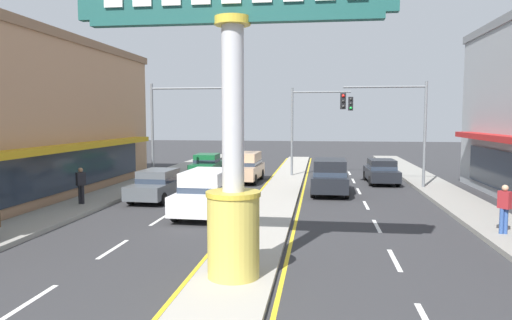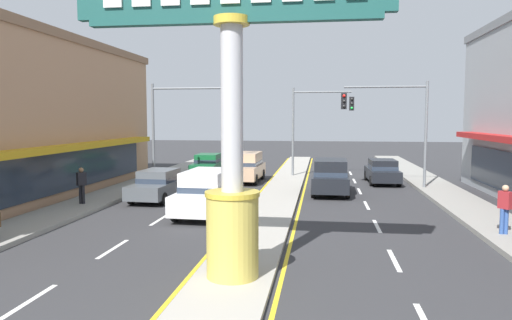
# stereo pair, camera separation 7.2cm
# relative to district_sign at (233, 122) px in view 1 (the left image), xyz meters

# --- Properties ---
(median_strip) EXTENTS (2.06, 52.00, 0.14)m
(median_strip) POSITION_rel_district_sign_xyz_m (-0.00, 11.27, -3.97)
(median_strip) COLOR #A39E93
(median_strip) RESTS_ON ground
(sidewalk_left) EXTENTS (2.39, 60.00, 0.18)m
(sidewalk_left) POSITION_rel_district_sign_xyz_m (-8.82, 9.27, -3.95)
(sidewalk_left) COLOR gray
(sidewalk_left) RESTS_ON ground
(sidewalk_right) EXTENTS (2.39, 60.00, 0.18)m
(sidewalk_right) POSITION_rel_district_sign_xyz_m (8.82, 9.27, -3.95)
(sidewalk_right) COLOR gray
(sidewalk_right) RESTS_ON ground
(lane_markings) EXTENTS (8.80, 52.00, 0.01)m
(lane_markings) POSITION_rel_district_sign_xyz_m (-0.00, 9.91, -4.04)
(lane_markings) COLOR silver
(lane_markings) RESTS_ON ground
(district_sign) EXTENTS (7.79, 1.38, 7.81)m
(district_sign) POSITION_rel_district_sign_xyz_m (0.00, 0.00, 0.00)
(district_sign) COLOR gold
(district_sign) RESTS_ON median_strip
(traffic_light_left_side) EXTENTS (4.86, 0.46, 6.20)m
(traffic_light_left_side) POSITION_rel_district_sign_xyz_m (-6.26, 16.32, 0.20)
(traffic_light_left_side) COLOR slate
(traffic_light_left_side) RESTS_ON ground
(traffic_light_right_side) EXTENTS (4.86, 0.46, 6.20)m
(traffic_light_right_side) POSITION_rel_district_sign_xyz_m (6.26, 16.49, 0.20)
(traffic_light_right_side) COLOR slate
(traffic_light_right_side) RESTS_ON ground
(traffic_light_median_far) EXTENTS (4.20, 0.46, 6.20)m
(traffic_light_median_far) POSITION_rel_district_sign_xyz_m (1.68, 21.47, 0.15)
(traffic_light_median_far) COLOR slate
(traffic_light_median_far) RESTS_ON ground
(suv_near_right_lane) EXTENTS (2.07, 4.65, 1.90)m
(suv_near_right_lane) POSITION_rel_district_sign_xyz_m (-2.68, 18.74, -3.06)
(suv_near_right_lane) COLOR tan
(suv_near_right_lane) RESTS_ON ground
(suv_far_right_lane) EXTENTS (2.11, 4.67, 1.90)m
(suv_far_right_lane) POSITION_rel_district_sign_xyz_m (-2.68, 8.11, -3.06)
(suv_far_right_lane) COLOR white
(suv_far_right_lane) RESTS_ON ground
(suv_near_left_lane) EXTENTS (2.03, 4.63, 1.90)m
(suv_near_left_lane) POSITION_rel_district_sign_xyz_m (2.68, 14.40, -3.06)
(suv_near_left_lane) COLOR black
(suv_near_left_lane) RESTS_ON ground
(sedan_mid_left_lane) EXTENTS (1.93, 4.35, 1.53)m
(sedan_mid_left_lane) POSITION_rel_district_sign_xyz_m (5.98, 19.09, -3.25)
(sedan_mid_left_lane) COLOR black
(sedan_mid_left_lane) RESTS_ON ground
(sedan_far_left_oncoming) EXTENTS (1.99, 4.38, 1.53)m
(sedan_far_left_oncoming) POSITION_rel_district_sign_xyz_m (-5.98, 11.36, -3.25)
(sedan_far_left_oncoming) COLOR #4C5156
(sedan_far_left_oncoming) RESTS_ON ground
(sedan_kerb_right) EXTENTS (1.94, 4.35, 1.53)m
(sedan_kerb_right) POSITION_rel_district_sign_xyz_m (-5.98, 21.83, -3.25)
(sedan_kerb_right) COLOR #14562D
(sedan_kerb_right) RESTS_ON ground
(pedestrian_near_kerb) EXTENTS (0.42, 0.45, 1.69)m
(pedestrian_near_kerb) POSITION_rel_district_sign_xyz_m (8.39, 5.47, -2.90)
(pedestrian_near_kerb) COLOR #2D4C8C
(pedestrian_near_kerb) RESTS_ON sidewalk_right
(pedestrian_far_side) EXTENTS (0.41, 0.45, 1.68)m
(pedestrian_far_side) POSITION_rel_district_sign_xyz_m (-8.76, 8.86, -2.91)
(pedestrian_far_side) COLOR black
(pedestrian_far_side) RESTS_ON sidewalk_left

